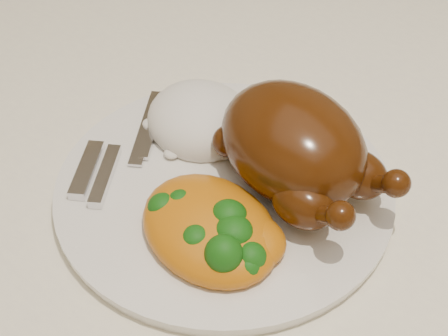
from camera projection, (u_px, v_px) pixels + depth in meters
The scene contains 7 objects.
dining_table at pixel (309, 266), 0.66m from camera, with size 1.60×0.90×0.76m.
tablecloth at pixel (316, 221), 0.61m from camera, with size 1.73×1.03×0.18m.
dinner_plate at pixel (224, 188), 0.59m from camera, with size 0.31×0.31×0.01m, color white.
roast_chicken at pixel (295, 146), 0.56m from camera, with size 0.20×0.15×0.10m.
rice_mound at pixel (200, 120), 0.64m from camera, with size 0.15×0.14×0.06m.
mac_and_cheese at pixel (216, 230), 0.53m from camera, with size 0.16×0.14×0.06m.
cutlery at pixel (115, 158), 0.61m from camera, with size 0.08×0.17×0.01m.
Camera 1 is at (0.18, -0.38, 1.20)m, focal length 50.00 mm.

